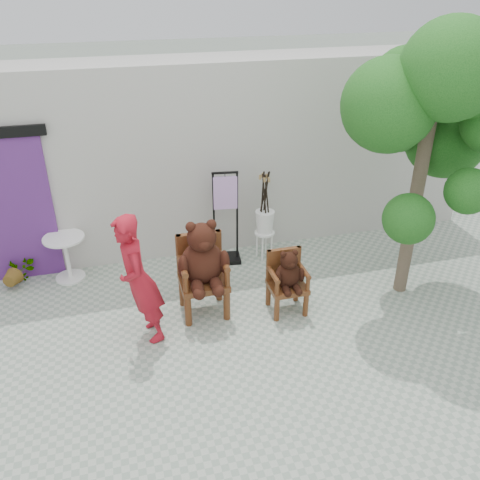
{
  "coord_description": "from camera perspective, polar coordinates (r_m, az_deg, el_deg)",
  "views": [
    {
      "loc": [
        -1.48,
        -4.62,
        4.21
      ],
      "look_at": [
        0.04,
        1.17,
        0.95
      ],
      "focal_mm": 38.0,
      "sensor_mm": 36.0,
      "label": 1
    }
  ],
  "objects": [
    {
      "name": "ground_plane",
      "position": [
        6.42,
        2.34,
        -12.39
      ],
      "size": [
        60.0,
        60.0,
        0.0
      ],
      "primitive_type": "plane",
      "color": "#9DA695",
      "rests_on": "ground"
    },
    {
      "name": "back_wall",
      "position": [
        8.31,
        -3.74,
        9.5
      ],
      "size": [
        9.0,
        1.0,
        3.0
      ],
      "primitive_type": "cube",
      "color": "#BBB8AF",
      "rests_on": "ground"
    },
    {
      "name": "doorway",
      "position": [
        7.96,
        -24.55,
        3.39
      ],
      "size": [
        1.4,
        0.11,
        2.33
      ],
      "color": "#582672",
      "rests_on": "ground"
    },
    {
      "name": "chair_big",
      "position": [
        6.66,
        -4.22,
        -2.53
      ],
      "size": [
        0.67,
        0.73,
        1.38
      ],
      "color": "#4A2510",
      "rests_on": "ground"
    },
    {
      "name": "chair_small",
      "position": [
        6.83,
        5.36,
        -3.99
      ],
      "size": [
        0.49,
        0.5,
        0.94
      ],
      "color": "#4A2510",
      "rests_on": "ground"
    },
    {
      "name": "person",
      "position": [
        6.25,
        -11.28,
        -4.43
      ],
      "size": [
        0.49,
        0.67,
        1.73
      ],
      "primitive_type": "imported",
      "rotation": [
        0.0,
        0.0,
        -1.45
      ],
      "color": "#A71423",
      "rests_on": "ground"
    },
    {
      "name": "cafe_table",
      "position": [
        7.96,
        -18.93,
        -1.37
      ],
      "size": [
        0.6,
        0.6,
        0.7
      ],
      "rotation": [
        0.0,
        0.0,
        -0.27
      ],
      "color": "white",
      "rests_on": "ground"
    },
    {
      "name": "display_stand",
      "position": [
        7.93,
        -1.61,
        1.36
      ],
      "size": [
        0.49,
        0.41,
        1.51
      ],
      "rotation": [
        0.0,
        0.0,
        -0.13
      ],
      "color": "black",
      "rests_on": "ground"
    },
    {
      "name": "stool_bucket",
      "position": [
        8.01,
        2.79,
        2.1
      ],
      "size": [
        0.32,
        0.32,
        1.45
      ],
      "rotation": [
        0.0,
        0.0,
        0.26
      ],
      "color": "white",
      "rests_on": "ground"
    },
    {
      "name": "tree",
      "position": [
        6.79,
        20.96,
        13.42
      ],
      "size": [
        2.29,
        1.92,
        3.76
      ],
      "rotation": [
        0.0,
        0.0,
        -0.25
      ],
      "color": "#493A2B",
      "rests_on": "ground"
    },
    {
      "name": "potted_plant",
      "position": [
        8.18,
        -23.73,
        -3.28
      ],
      "size": [
        0.51,
        0.48,
        0.45
      ],
      "primitive_type": "imported",
      "rotation": [
        0.0,
        0.0,
        -0.4
      ],
      "color": "#114012",
      "rests_on": "ground"
    }
  ]
}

